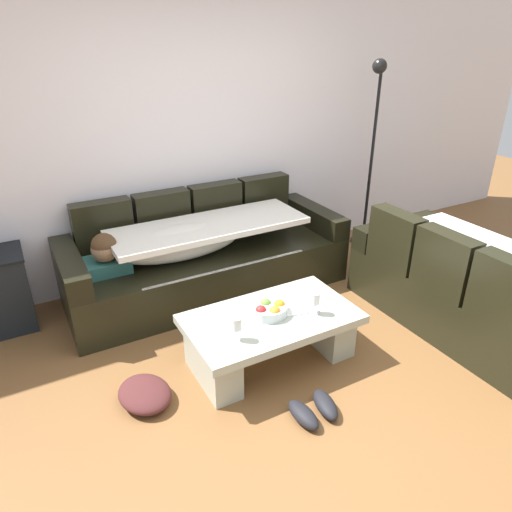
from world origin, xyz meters
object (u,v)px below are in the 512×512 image
object	(u,v)px
couch_along_wall	(202,258)
wine_glass_near_left	(237,325)
couch_near_window	(470,289)
coffee_table	(271,332)
open_magazine	(296,307)
pair_of_shoes	(314,409)
fruit_bowl	(268,309)
crumpled_garment	(145,394)
wine_glass_near_right	(315,299)
floor_lamp	(372,145)

from	to	relation	value
couch_along_wall	wine_glass_near_left	world-z (taller)	couch_along_wall
couch_near_window	wine_glass_near_left	world-z (taller)	couch_near_window
coffee_table	open_magazine	world-z (taller)	open_magazine
pair_of_shoes	open_magazine	bearing A→B (deg)	67.35
wine_glass_near_left	pair_of_shoes	bearing A→B (deg)	-57.86
couch_along_wall	pair_of_shoes	world-z (taller)	couch_along_wall
fruit_bowl	pair_of_shoes	distance (m)	0.74
couch_along_wall	open_magazine	bearing A→B (deg)	-78.77
couch_near_window	wine_glass_near_left	size ratio (longest dim) A/B	11.17
crumpled_garment	pair_of_shoes	bearing A→B (deg)	-35.48
couch_along_wall	wine_glass_near_right	size ratio (longest dim) A/B	14.99
pair_of_shoes	floor_lamp	bearing A→B (deg)	43.25
couch_near_window	fruit_bowl	world-z (taller)	couch_near_window
wine_glass_near_right	open_magazine	world-z (taller)	wine_glass_near_right
couch_near_window	wine_glass_near_left	xyz separation A→B (m)	(-1.94, 0.24, 0.16)
couch_near_window	fruit_bowl	size ratio (longest dim) A/B	6.62
couch_along_wall	crumpled_garment	size ratio (longest dim) A/B	6.22
open_magazine	wine_glass_near_left	bearing A→B (deg)	-151.11
couch_near_window	open_magazine	xyz separation A→B (m)	(-1.39, 0.38, 0.05)
floor_lamp	pair_of_shoes	world-z (taller)	floor_lamp
coffee_table	wine_glass_near_right	xyz separation A→B (m)	(0.28, -0.12, 0.26)
floor_lamp	pair_of_shoes	bearing A→B (deg)	-136.75
couch_along_wall	fruit_bowl	world-z (taller)	couch_along_wall
coffee_table	couch_near_window	bearing A→B (deg)	-13.36
wine_glass_near_right	pair_of_shoes	size ratio (longest dim) A/B	0.51
fruit_bowl	wine_glass_near_right	xyz separation A→B (m)	(0.29, -0.15, 0.07)
pair_of_shoes	couch_near_window	bearing A→B (deg)	7.83
couch_along_wall	fruit_bowl	distance (m)	1.16
wine_glass_near_left	wine_glass_near_right	size ratio (longest dim) A/B	1.00
couch_along_wall	pair_of_shoes	xyz separation A→B (m)	(-0.02, -1.79, -0.28)
coffee_table	wine_glass_near_left	xyz separation A→B (m)	(-0.34, -0.14, 0.26)
couch_along_wall	wine_glass_near_left	distance (m)	1.37
wine_glass_near_left	wine_glass_near_right	bearing A→B (deg)	1.13
fruit_bowl	wine_glass_near_left	size ratio (longest dim) A/B	1.69
couch_along_wall	floor_lamp	bearing A→B (deg)	2.63
couch_near_window	wine_glass_near_right	distance (m)	1.36
wine_glass_near_right	pair_of_shoes	bearing A→B (deg)	-123.52
coffee_table	open_magazine	size ratio (longest dim) A/B	4.29
wine_glass_near_left	wine_glass_near_right	distance (m)	0.62
couch_along_wall	pair_of_shoes	size ratio (longest dim) A/B	7.71
couch_along_wall	open_magazine	distance (m)	1.21
wine_glass_near_left	crumpled_garment	xyz separation A→B (m)	(-0.59, 0.16, -0.44)
couch_near_window	pair_of_shoes	size ratio (longest dim) A/B	5.75
fruit_bowl	crumpled_garment	size ratio (longest dim) A/B	0.70
wine_glass_near_right	floor_lamp	xyz separation A→B (m)	(1.68, 1.40, 0.62)
couch_along_wall	fruit_bowl	bearing A→B (deg)	-89.37
wine_glass_near_right	open_magazine	xyz separation A→B (m)	(-0.06, 0.13, -0.11)
couch_along_wall	couch_near_window	size ratio (longest dim) A/B	1.34
fruit_bowl	wine_glass_near_right	world-z (taller)	wine_glass_near_right
coffee_table	wine_glass_near_right	size ratio (longest dim) A/B	7.23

